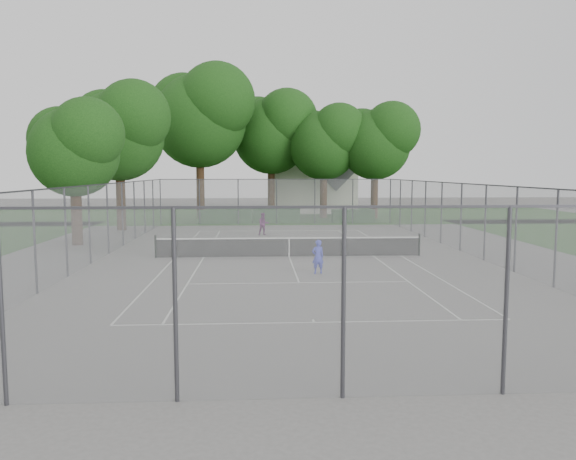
{
  "coord_description": "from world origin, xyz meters",
  "views": [
    {
      "loc": [
        -1.54,
        -26.82,
        4.13
      ],
      "look_at": [
        0.0,
        1.0,
        1.2
      ],
      "focal_mm": 35.0,
      "sensor_mm": 36.0,
      "label": 1
    }
  ],
  "objects": [
    {
      "name": "hedge_right",
      "position": [
        6.25,
        18.33,
        0.51
      ],
      "size": [
        3.39,
        1.24,
        1.02
      ],
      "primitive_type": "cube",
      "color": "#174917",
      "rests_on": "ground"
    },
    {
      "name": "tree_far_right",
      "position": [
        8.84,
        21.82,
        6.91
      ],
      "size": [
        7.0,
        6.39,
        10.06
      ],
      "color": "#321E12",
      "rests_on": "ground"
    },
    {
      "name": "hedge_left",
      "position": [
        -4.06,
        17.79,
        0.53
      ],
      "size": [
        4.22,
        1.27,
        1.05
      ],
      "primitive_type": "cube",
      "color": "#174917",
      "rests_on": "ground"
    },
    {
      "name": "court_markings",
      "position": [
        0.0,
        0.0,
        0.01
      ],
      "size": [
        11.03,
        23.83,
        0.01
      ],
      "color": "silver",
      "rests_on": "ground"
    },
    {
      "name": "grass_far",
      "position": [
        0.0,
        26.0,
        0.0
      ],
      "size": [
        60.0,
        20.0,
        0.0
      ],
      "primitive_type": "cube",
      "color": "#1E4A15",
      "rests_on": "ground"
    },
    {
      "name": "tree_side_back",
      "position": [
        -10.98,
        13.02,
        7.08
      ],
      "size": [
        7.17,
        6.55,
        10.31
      ],
      "color": "#321E12",
      "rests_on": "ground"
    },
    {
      "name": "tree_far_midright",
      "position": [
        4.44,
        22.57,
        6.86
      ],
      "size": [
        6.94,
        6.34,
        9.98
      ],
      "color": "#321E12",
      "rests_on": "ground"
    },
    {
      "name": "hedge_mid",
      "position": [
        0.04,
        18.82,
        0.6
      ],
      "size": [
        3.79,
        1.08,
        1.19
      ],
      "primitive_type": "cube",
      "color": "#174917",
      "rests_on": "ground"
    },
    {
      "name": "perimeter_fence",
      "position": [
        0.0,
        0.0,
        1.81
      ],
      "size": [
        18.08,
        34.08,
        3.52
      ],
      "color": "#38383D",
      "rests_on": "ground"
    },
    {
      "name": "girl_player",
      "position": [
        0.9,
        -4.5,
        0.69
      ],
      "size": [
        0.56,
        0.43,
        1.38
      ],
      "primitive_type": "imported",
      "rotation": [
        0.0,
        0.0,
        3.37
      ],
      "color": "blue",
      "rests_on": "ground"
    },
    {
      "name": "woman_player",
      "position": [
        -1.13,
        9.38,
        0.72
      ],
      "size": [
        0.8,
        0.68,
        1.45
      ],
      "primitive_type": "imported",
      "rotation": [
        0.0,
        0.0,
        0.2
      ],
      "color": "#66225F",
      "rests_on": "ground"
    },
    {
      "name": "tree_side_front",
      "position": [
        -11.54,
        4.96,
        5.56
      ],
      "size": [
        5.64,
        5.15,
        8.11
      ],
      "color": "#321E12",
      "rests_on": "ground"
    },
    {
      "name": "ground",
      "position": [
        0.0,
        0.0,
        0.0
      ],
      "size": [
        120.0,
        120.0,
        0.0
      ],
      "primitive_type": "plane",
      "color": "slate",
      "rests_on": "ground"
    },
    {
      "name": "tree_far_midleft",
      "position": [
        -0.11,
        25.01,
        7.92
      ],
      "size": [
        8.01,
        7.31,
        11.52
      ],
      "color": "#321E12",
      "rests_on": "ground"
    },
    {
      "name": "house",
      "position": [
        3.95,
        30.23,
        4.31
      ],
      "size": [
        8.6,
        6.66,
        10.7
      ],
      "color": "silver",
      "rests_on": "ground"
    },
    {
      "name": "tennis_net",
      "position": [
        0.0,
        0.0,
        0.51
      ],
      "size": [
        12.87,
        0.1,
        1.1
      ],
      "color": "black",
      "rests_on": "ground"
    },
    {
      "name": "tree_far_left",
      "position": [
        -6.28,
        21.85,
        9.04
      ],
      "size": [
        9.15,
        8.35,
        13.15
      ],
      "color": "#321E12",
      "rests_on": "ground"
    }
  ]
}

